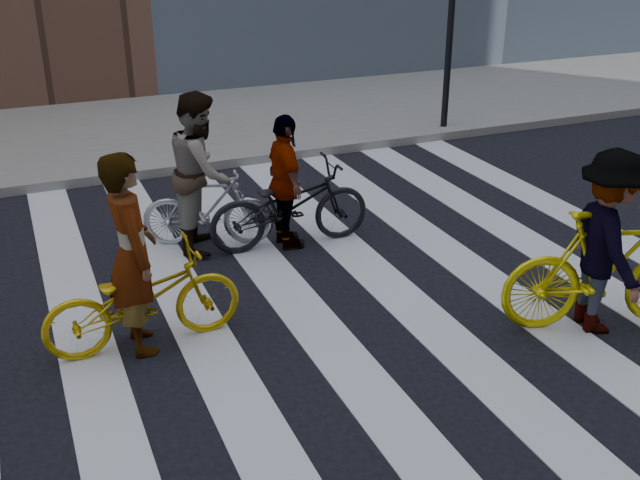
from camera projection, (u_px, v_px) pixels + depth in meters
ground at (356, 307)px, 7.98m from camera, size 100.00×100.00×0.00m
sidewalk_far at (186, 127)px, 14.25m from camera, size 100.00×5.00×0.15m
zebra_crosswalk at (356, 307)px, 7.97m from camera, size 8.25×10.00×0.01m
traffic_signal at (454, 9)px, 13.09m from camera, size 0.22×0.42×3.33m
bike_yellow_left at (143, 299)px, 7.10m from camera, size 1.91×0.71×0.99m
bike_silver_mid at (208, 209)px, 9.26m from camera, size 1.68×1.01×0.97m
bike_yellow_right at (606, 270)px, 7.38m from camera, size 2.18×1.17×1.26m
bike_dark_rear at (290, 205)px, 9.23m from camera, size 2.07×0.79×1.07m
rider_left at (132, 254)px, 6.88m from camera, size 0.49×0.73×1.96m
rider_mid at (201, 171)px, 9.05m from camera, size 1.03×1.15×1.95m
rider_right at (607, 243)px, 7.24m from camera, size 1.01×1.35×1.86m
rider_rear at (286, 183)px, 9.09m from camera, size 0.45×1.00×1.68m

